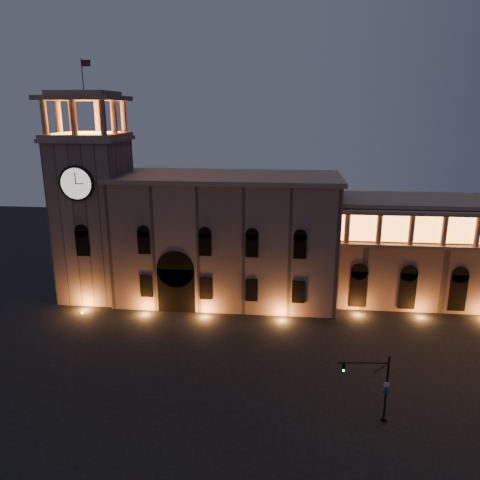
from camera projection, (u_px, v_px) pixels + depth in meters
The scene contains 5 objects.
ground at pixel (219, 382), 46.44m from camera, with size 160.00×160.00×0.00m, color black.
government_building at pixel (226, 238), 65.27m from camera, with size 30.80×12.80×17.60m.
clock_tower at pixel (94, 210), 65.14m from camera, with size 9.80×9.80×32.40m.
colonnade_wing at pixel (474, 251), 64.25m from camera, with size 40.60×11.50×14.50m.
traffic_light at pixel (377, 387), 39.87m from camera, with size 4.52×0.70×6.21m.
Camera 1 is at (6.21, -40.46, 26.18)m, focal length 35.00 mm.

